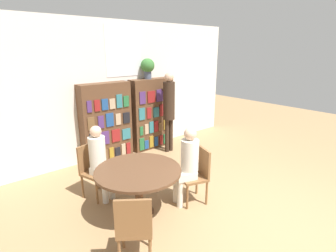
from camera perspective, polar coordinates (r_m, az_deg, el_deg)
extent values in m
plane|color=#9E7A51|center=(4.16, 22.68, -20.17)|extent=(16.00, 16.00, 0.00)
cube|color=silver|center=(6.17, -9.38, 7.91)|extent=(6.40, 0.06, 3.00)
cube|color=white|center=(6.07, -9.59, 15.83)|extent=(0.90, 0.01, 1.10)
cube|color=brown|center=(5.85, -13.31, 0.76)|extent=(1.11, 0.32, 1.71)
cube|color=olive|center=(5.75, -15.90, -6.77)|extent=(0.12, 0.02, 0.26)
cube|color=navy|center=(5.80, -14.70, -6.50)|extent=(0.10, 0.02, 0.25)
cube|color=brown|center=(5.86, -13.42, -6.17)|extent=(0.09, 0.02, 0.25)
cube|color=olive|center=(5.91, -12.17, -5.80)|extent=(0.10, 0.02, 0.26)
cube|color=black|center=(5.99, -10.87, -5.63)|extent=(0.13, 0.02, 0.23)
cube|color=tan|center=(6.04, -9.66, -5.08)|extent=(0.10, 0.02, 0.28)
cube|color=maroon|center=(6.11, -8.61, -4.83)|extent=(0.10, 0.02, 0.27)
cube|color=black|center=(5.63, -15.81, -3.02)|extent=(0.19, 0.02, 0.29)
cube|color=#4C2D6B|center=(5.73, -13.51, -2.54)|extent=(0.18, 0.02, 0.28)
cube|color=maroon|center=(5.84, -11.26, -2.06)|extent=(0.20, 0.02, 0.28)
cube|color=#2D707A|center=(5.97, -9.06, -1.71)|extent=(0.21, 0.02, 0.24)
cube|color=brown|center=(5.51, -16.39, 0.47)|extent=(0.14, 0.02, 0.27)
cube|color=#4C2D6B|center=(5.59, -14.38, 0.82)|extent=(0.13, 0.02, 0.26)
cube|color=navy|center=(5.68, -12.55, 1.31)|extent=(0.17, 0.02, 0.29)
cube|color=tan|center=(5.77, -10.79, 1.45)|extent=(0.12, 0.02, 0.25)
cube|color=black|center=(5.87, -9.04, 1.77)|extent=(0.16, 0.02, 0.24)
cube|color=#4C2D6B|center=(5.42, -16.77, 4.05)|extent=(0.10, 0.02, 0.23)
cube|color=maroon|center=(5.49, -15.17, 4.32)|extent=(0.12, 0.02, 0.23)
cube|color=navy|center=(5.56, -13.58, 4.57)|extent=(0.14, 0.02, 0.23)
cube|color=tan|center=(5.64, -12.04, 4.75)|extent=(0.13, 0.02, 0.22)
cube|color=#2D707A|center=(5.71, -10.56, 5.34)|extent=(0.14, 0.02, 0.29)
cube|color=#236638|center=(5.80, -9.12, 5.32)|extent=(0.13, 0.02, 0.24)
cube|color=brown|center=(6.47, -3.56, 2.68)|extent=(1.11, 0.32, 1.71)
cube|color=#236638|center=(6.29, -5.69, -3.97)|extent=(0.13, 0.02, 0.30)
cube|color=navy|center=(6.38, -4.69, -4.07)|extent=(0.11, 0.02, 0.21)
cube|color=olive|center=(6.44, -3.63, -3.44)|extent=(0.11, 0.02, 0.29)
cube|color=navy|center=(6.53, -2.59, -3.36)|extent=(0.10, 0.02, 0.24)
cube|color=maroon|center=(6.62, -1.53, -3.04)|extent=(0.09, 0.02, 0.25)
cube|color=#236638|center=(6.70, -0.66, -2.78)|extent=(0.10, 0.02, 0.25)
cube|color=#236638|center=(6.79, 0.28, -2.55)|extent=(0.11, 0.02, 0.25)
cube|color=#236638|center=(6.18, -5.80, -1.10)|extent=(0.09, 0.02, 0.21)
cube|color=tan|center=(6.26, -4.68, -0.69)|extent=(0.10, 0.02, 0.25)
cube|color=#2D707A|center=(6.33, -3.63, -0.30)|extent=(0.12, 0.02, 0.28)
cube|color=maroon|center=(6.41, -2.61, -0.08)|extent=(0.13, 0.02, 0.28)
cube|color=brown|center=(6.50, -1.65, -0.11)|extent=(0.12, 0.02, 0.21)
cube|color=olive|center=(6.59, -0.58, 0.43)|extent=(0.11, 0.02, 0.28)
cube|color=tan|center=(6.68, 0.32, 0.50)|extent=(0.11, 0.02, 0.25)
cube|color=#2D707A|center=(6.09, -5.70, 2.61)|extent=(0.16, 0.02, 0.28)
cube|color=maroon|center=(6.20, -4.15, 2.82)|extent=(0.12, 0.02, 0.26)
cube|color=#2D707A|center=(6.33, -2.59, 3.01)|extent=(0.17, 0.02, 0.24)
cube|color=maroon|center=(6.44, -1.20, 3.51)|extent=(0.17, 0.02, 0.29)
cube|color=olive|center=(6.57, 0.13, 3.43)|extent=(0.13, 0.02, 0.21)
cube|color=#4C2D6B|center=(6.02, -5.57, 6.10)|extent=(0.16, 0.02, 0.28)
cube|color=maroon|center=(6.17, -3.64, 6.33)|extent=(0.22, 0.02, 0.27)
cube|color=#4C2D6B|center=(6.32, -1.82, 6.66)|extent=(0.19, 0.02, 0.29)
cube|color=#236638|center=(6.48, -0.02, 6.78)|extent=(0.21, 0.02, 0.25)
cylinder|color=#475166|center=(6.26, -4.41, 11.00)|extent=(0.17, 0.17, 0.18)
sphere|color=#387033|center=(6.24, -4.46, 13.01)|extent=(0.32, 0.32, 0.32)
cylinder|color=brown|center=(4.21, -6.22, -18.07)|extent=(0.44, 0.44, 0.03)
cylinder|color=brown|center=(4.03, -6.37, -14.06)|extent=(0.12, 0.12, 0.65)
cylinder|color=brown|center=(3.86, -6.53, -9.63)|extent=(1.26, 1.26, 0.04)
cube|color=brown|center=(3.25, -7.19, -20.97)|extent=(0.56, 0.56, 0.04)
cube|color=brown|center=(2.96, -7.59, -19.32)|extent=(0.34, 0.27, 0.45)
cylinder|color=brown|center=(3.54, -9.84, -22.13)|extent=(0.04, 0.04, 0.41)
cylinder|color=brown|center=(3.52, -3.88, -22.17)|extent=(0.04, 0.04, 0.41)
cube|color=brown|center=(4.55, -15.30, -9.84)|extent=(0.50, 0.50, 0.04)
cube|color=brown|center=(4.57, -17.06, -6.46)|extent=(0.39, 0.15, 0.45)
cylinder|color=brown|center=(4.64, -12.06, -12.15)|extent=(0.04, 0.04, 0.41)
cylinder|color=brown|center=(4.44, -15.20, -13.78)|extent=(0.04, 0.04, 0.41)
cylinder|color=brown|center=(4.86, -14.98, -10.96)|extent=(0.04, 0.04, 0.41)
cylinder|color=brown|center=(4.67, -18.10, -12.43)|extent=(0.04, 0.04, 0.41)
cube|color=brown|center=(4.27, 5.38, -11.07)|extent=(0.51, 0.51, 0.04)
cube|color=brown|center=(4.24, 7.66, -7.68)|extent=(0.16, 0.39, 0.45)
cylinder|color=brown|center=(4.18, 4.22, -15.20)|extent=(0.04, 0.04, 0.41)
cylinder|color=brown|center=(4.45, 2.28, -13.08)|extent=(0.04, 0.04, 0.41)
cylinder|color=brown|center=(4.32, 8.41, -14.21)|extent=(0.04, 0.04, 0.41)
cylinder|color=brown|center=(4.58, 6.27, -12.25)|extent=(0.04, 0.04, 0.41)
cube|color=silver|center=(4.42, -14.13, -9.40)|extent=(0.35, 0.38, 0.12)
cylinder|color=silver|center=(4.35, -15.15, -5.44)|extent=(0.26, 0.26, 0.50)
sphere|color=#DBB293|center=(4.24, -15.49, -1.15)|extent=(0.18, 0.18, 0.18)
cylinder|color=silver|center=(4.52, -12.19, -12.69)|extent=(0.10, 0.10, 0.45)
cylinder|color=silver|center=(4.43, -13.53, -13.41)|extent=(0.10, 0.10, 0.45)
cube|color=silver|center=(4.18, 3.66, -10.45)|extent=(0.39, 0.36, 0.12)
cylinder|color=silver|center=(4.08, 4.77, -6.37)|extent=(0.28, 0.28, 0.50)
sphere|color=#DBB293|center=(3.96, 4.88, -1.73)|extent=(0.20, 0.20, 0.20)
cylinder|color=silver|center=(4.22, 2.61, -14.58)|extent=(0.10, 0.10, 0.45)
cylinder|color=silver|center=(4.34, 1.77, -13.62)|extent=(0.10, 0.10, 0.45)
cylinder|color=#332319|center=(6.25, -0.23, -2.13)|extent=(0.10, 0.10, 0.80)
cylinder|color=#332319|center=(6.32, 0.62, -1.90)|extent=(0.10, 0.10, 0.80)
cylinder|color=#332319|center=(6.07, 0.21, 5.51)|extent=(0.27, 0.27, 0.87)
sphere|color=tan|center=(5.99, 0.21, 10.59)|extent=(0.21, 0.21, 0.21)
cylinder|color=#332319|center=(6.28, -0.74, 7.89)|extent=(0.07, 0.30, 0.07)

